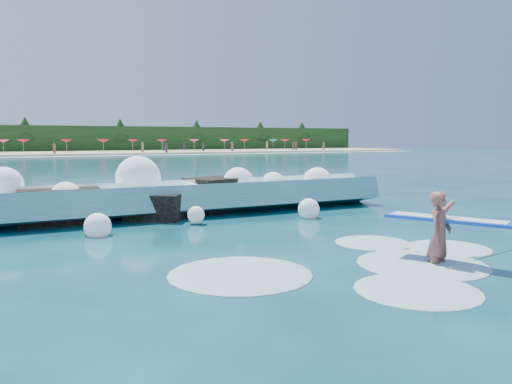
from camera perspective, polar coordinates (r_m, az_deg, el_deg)
ground at (r=12.10m, az=-1.97°, el=-6.92°), size 200.00×200.00×0.00m
beach at (r=88.83m, az=-24.15°, el=4.01°), size 140.00×20.00×0.40m
wet_band at (r=77.86m, az=-23.68°, el=3.68°), size 140.00×5.00×0.08m
treeline at (r=98.78m, az=-24.55°, el=5.50°), size 140.00×4.00×5.00m
breaking_wave at (r=18.14m, az=-10.72°, el=-0.94°), size 17.48×2.75×1.51m
rock_cluster at (r=17.96m, az=-13.19°, el=-1.29°), size 8.24×3.43×1.44m
surfer_with_board at (r=11.56m, az=20.42°, el=-4.33°), size 1.73×3.02×1.93m
wave_spray at (r=18.13m, az=-10.29°, el=0.57°), size 14.65×4.77×2.24m
surf_foam at (r=11.19m, az=13.47°, el=-8.19°), size 9.54×5.74×0.15m
beach_umbrellas at (r=90.54m, az=-24.10°, el=5.35°), size 111.12×6.26×0.50m
beachgoers at (r=87.00m, az=-23.58°, el=4.59°), size 101.79×13.59×1.93m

